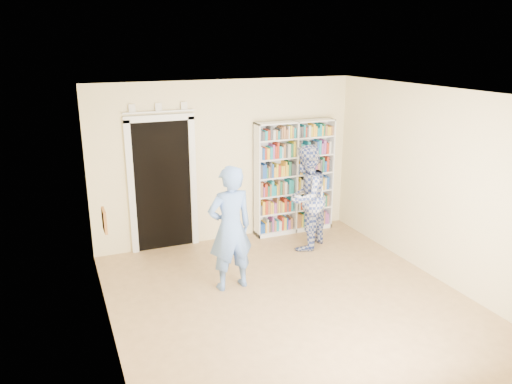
% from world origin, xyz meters
% --- Properties ---
extents(floor, '(5.00, 5.00, 0.00)m').
position_xyz_m(floor, '(0.00, 0.00, 0.00)').
color(floor, '#957048').
rests_on(floor, ground).
extents(ceiling, '(5.00, 5.00, 0.00)m').
position_xyz_m(ceiling, '(0.00, 0.00, 2.70)').
color(ceiling, white).
rests_on(ceiling, wall_back).
extents(wall_back, '(4.50, 0.00, 4.50)m').
position_xyz_m(wall_back, '(0.00, 2.50, 1.35)').
color(wall_back, beige).
rests_on(wall_back, floor).
extents(wall_left, '(0.00, 5.00, 5.00)m').
position_xyz_m(wall_left, '(-2.25, 0.00, 1.35)').
color(wall_left, beige).
rests_on(wall_left, floor).
extents(wall_right, '(0.00, 5.00, 5.00)m').
position_xyz_m(wall_right, '(2.25, 0.00, 1.35)').
color(wall_right, beige).
rests_on(wall_right, floor).
extents(bookshelf, '(1.45, 0.27, 1.99)m').
position_xyz_m(bookshelf, '(1.19, 2.34, 1.00)').
color(bookshelf, white).
rests_on(bookshelf, floor).
extents(doorway, '(1.10, 0.08, 2.43)m').
position_xyz_m(doorway, '(-1.10, 2.48, 1.18)').
color(doorway, black).
rests_on(doorway, floor).
extents(wall_art, '(0.03, 0.25, 0.25)m').
position_xyz_m(wall_art, '(-2.23, 0.20, 1.40)').
color(wall_art, brown).
rests_on(wall_art, wall_left).
extents(man_blue, '(0.67, 0.46, 1.74)m').
position_xyz_m(man_blue, '(-0.58, 0.74, 0.87)').
color(man_blue, '#5C84CE').
rests_on(man_blue, floor).
extents(man_plaid, '(1.06, 1.03, 1.73)m').
position_xyz_m(man_plaid, '(1.02, 1.60, 0.86)').
color(man_plaid, navy).
rests_on(man_plaid, floor).
extents(paper_sheet, '(0.20, 0.05, 0.28)m').
position_xyz_m(paper_sheet, '(1.14, 1.42, 0.94)').
color(paper_sheet, white).
rests_on(paper_sheet, man_plaid).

